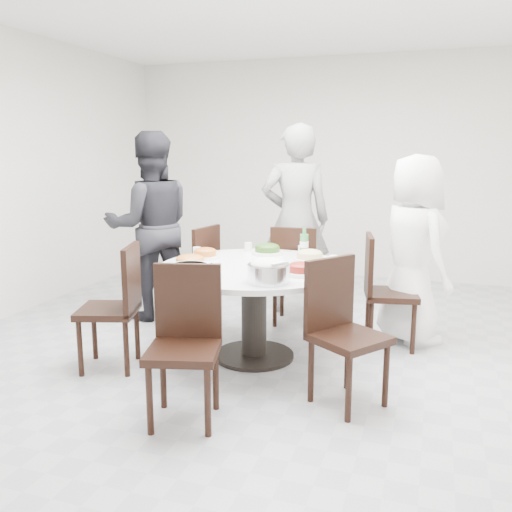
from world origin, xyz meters
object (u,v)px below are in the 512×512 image
(chair_se, at_px, (349,335))
(diner_middle, at_px, (296,220))
(beverage_bottle, at_px, (304,242))
(chair_s, at_px, (183,348))
(diner_left, at_px, (151,226))
(chair_ne, at_px, (391,292))
(chair_n, at_px, (296,274))
(dining_table, at_px, (254,312))
(chair_nw, at_px, (190,275))
(diner_right, at_px, (413,250))
(rice_bowl, at_px, (268,273))
(soup_bowl, at_px, (190,270))
(chair_sw, at_px, (108,307))

(chair_se, distance_m, diner_middle, 2.17)
(beverage_bottle, bearing_deg, chair_se, -62.48)
(chair_s, distance_m, diner_left, 2.27)
(chair_ne, distance_m, chair_n, 0.98)
(dining_table, distance_m, chair_nw, 1.05)
(chair_n, distance_m, diner_middle, 0.62)
(beverage_bottle, bearing_deg, chair_ne, 8.66)
(diner_middle, bearing_deg, chair_ne, 125.07)
(chair_se, relative_size, diner_right, 0.59)
(chair_n, xyz_separation_m, diner_right, (1.06, -0.17, 0.33))
(chair_nw, bearing_deg, diner_right, 104.21)
(diner_right, height_order, rice_bowl, diner_right)
(soup_bowl, bearing_deg, chair_ne, 38.49)
(chair_sw, bearing_deg, diner_right, 104.65)
(diner_middle, xyz_separation_m, soup_bowl, (-0.32, -1.81, -0.15))
(chair_sw, xyz_separation_m, diner_right, (2.14, 1.34, 0.33))
(chair_sw, xyz_separation_m, diner_middle, (0.96, 1.90, 0.47))
(diner_left, distance_m, beverage_bottle, 1.60)
(diner_left, bearing_deg, soup_bowl, 93.46)
(chair_s, bearing_deg, beverage_bottle, 63.03)
(diner_right, distance_m, diner_middle, 1.30)
(chair_sw, height_order, rice_bowl, chair_sw)
(diner_right, height_order, beverage_bottle, diner_right)
(chair_sw, height_order, beverage_bottle, beverage_bottle)
(chair_se, xyz_separation_m, diner_left, (-2.15, 1.31, 0.43))
(dining_table, xyz_separation_m, chair_s, (-0.07, -1.13, 0.10))
(dining_table, xyz_separation_m, soup_bowl, (-0.33, -0.46, 0.42))
(chair_se, bearing_deg, dining_table, 90.56)
(beverage_bottle, bearing_deg, rice_bowl, -91.05)
(chair_se, relative_size, beverage_bottle, 3.88)
(chair_nw, distance_m, diner_left, 0.64)
(diner_right, relative_size, soup_bowl, 5.81)
(diner_right, xyz_separation_m, diner_left, (-2.46, -0.07, 0.10))
(chair_se, xyz_separation_m, soup_bowl, (-1.17, 0.12, 0.32))
(chair_ne, bearing_deg, soup_bowl, 117.37)
(rice_bowl, bearing_deg, chair_se, -10.83)
(dining_table, relative_size, diner_middle, 0.79)
(dining_table, distance_m, soup_bowl, 0.71)
(chair_nw, relative_size, diner_left, 0.52)
(chair_sw, bearing_deg, chair_nw, 155.98)
(dining_table, bearing_deg, chair_s, -93.54)
(diner_left, relative_size, rice_bowl, 6.20)
(diner_left, bearing_deg, chair_n, 154.14)
(diner_left, bearing_deg, chair_nw, 130.93)
(chair_s, bearing_deg, chair_nw, 99.22)
(dining_table, xyz_separation_m, chair_sw, (-0.98, -0.54, 0.10))
(diner_middle, bearing_deg, chair_sw, 44.42)
(chair_se, bearing_deg, rice_bowl, 114.42)
(chair_ne, bearing_deg, chair_sw, 108.91)
(chair_n, bearing_deg, dining_table, 79.90)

